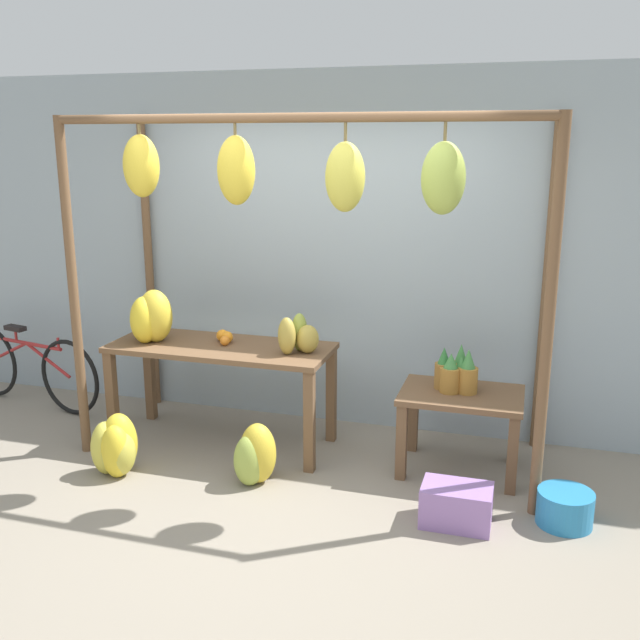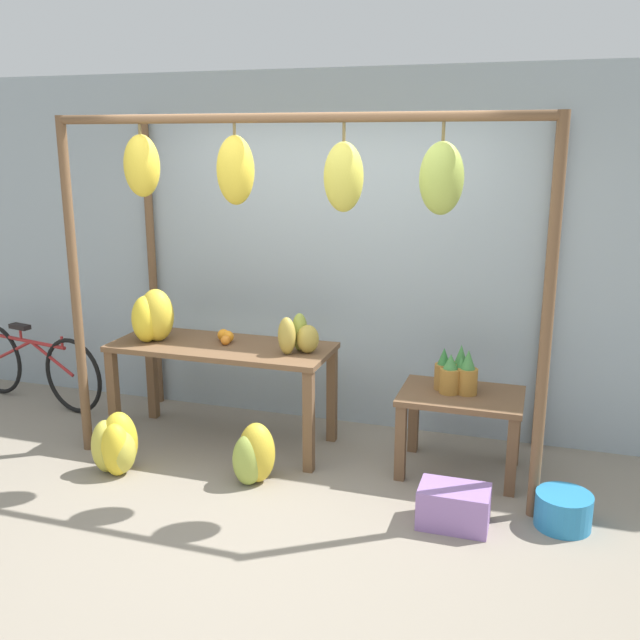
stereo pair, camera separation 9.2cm
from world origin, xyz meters
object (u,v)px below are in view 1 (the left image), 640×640
(orange_pile, at_px, (225,337))
(papaya_pile, at_px, (298,336))
(banana_pile_ground_right, at_px, (255,456))
(fruit_crate_white, at_px, (456,505))
(parked_bicycle, at_px, (29,367))
(banana_pile_on_table, at_px, (151,318))
(blue_bucket, at_px, (565,508))
(banana_pile_ground_left, at_px, (115,448))
(pineapple_cluster, at_px, (457,373))

(orange_pile, distance_m, papaya_pile, 0.63)
(banana_pile_ground_right, height_order, fruit_crate_white, banana_pile_ground_right)
(banana_pile_ground_right, distance_m, parked_bicycle, 2.59)
(banana_pile_on_table, bearing_deg, banana_pile_ground_right, -25.81)
(orange_pile, relative_size, blue_bucket, 0.54)
(banana_pile_on_table, height_order, fruit_crate_white, banana_pile_on_table)
(banana_pile_ground_left, distance_m, blue_bucket, 2.99)
(banana_pile_ground_left, bearing_deg, blue_bucket, 3.69)
(banana_pile_ground_right, bearing_deg, orange_pile, 127.57)
(pineapple_cluster, xyz_separation_m, banana_pile_ground_right, (-1.27, -0.61, -0.52))
(fruit_crate_white, relative_size, parked_bicycle, 0.26)
(fruit_crate_white, bearing_deg, papaya_pile, 150.99)
(banana_pile_on_table, xyz_separation_m, banana_pile_ground_left, (0.05, -0.66, -0.77))
(fruit_crate_white, bearing_deg, banana_pile_ground_left, -179.87)
(orange_pile, xyz_separation_m, fruit_crate_white, (1.85, -0.78, -0.70))
(pineapple_cluster, height_order, papaya_pile, papaya_pile)
(pineapple_cluster, bearing_deg, banana_pile_ground_left, -160.88)
(banana_pile_on_table, relative_size, papaya_pile, 1.21)
(fruit_crate_white, bearing_deg, banana_pile_on_table, 164.74)
(banana_pile_on_table, relative_size, blue_bucket, 1.19)
(banana_pile_on_table, distance_m, banana_pile_ground_left, 1.02)
(pineapple_cluster, bearing_deg, parked_bicycle, 176.87)
(banana_pile_on_table, bearing_deg, pineapple_cluster, 2.97)
(pineapple_cluster, bearing_deg, banana_pile_ground_right, -154.15)
(orange_pile, bearing_deg, banana_pile_on_table, -167.33)
(pineapple_cluster, xyz_separation_m, fruit_crate_white, (0.11, -0.77, -0.58))
(fruit_crate_white, xyz_separation_m, blue_bucket, (0.63, 0.19, -0.02))
(papaya_pile, bearing_deg, banana_pile_ground_right, -104.93)
(banana_pile_ground_right, height_order, blue_bucket, banana_pile_ground_right)
(papaya_pile, bearing_deg, parked_bicycle, 173.55)
(banana_pile_on_table, bearing_deg, parked_bicycle, 167.24)
(banana_pile_on_table, xyz_separation_m, orange_pile, (0.55, 0.12, -0.14))
(orange_pile, relative_size, pineapple_cluster, 0.56)
(orange_pile, xyz_separation_m, pineapple_cluster, (1.74, -0.00, -0.12))
(pineapple_cluster, bearing_deg, blue_bucket, -38.42)
(pineapple_cluster, relative_size, banana_pile_ground_left, 0.74)
(fruit_crate_white, height_order, parked_bicycle, parked_bicycle)
(blue_bucket, relative_size, parked_bicycle, 0.21)
(banana_pile_on_table, xyz_separation_m, fruit_crate_white, (2.40, -0.65, -0.84))
(banana_pile_ground_left, height_order, fruit_crate_white, banana_pile_ground_left)
(banana_pile_on_table, distance_m, orange_pile, 0.58)
(parked_bicycle, bearing_deg, banana_pile_on_table, -12.76)
(blue_bucket, relative_size, papaya_pile, 1.02)
(banana_pile_on_table, xyz_separation_m, pineapple_cluster, (2.29, 0.12, -0.26))
(blue_bucket, xyz_separation_m, parked_bicycle, (-4.46, 0.79, 0.24))
(banana_pile_ground_right, bearing_deg, papaya_pile, 75.07)
(blue_bucket, height_order, papaya_pile, papaya_pile)
(blue_bucket, distance_m, papaya_pile, 2.09)
(banana_pile_ground_left, xyz_separation_m, parked_bicycle, (-1.47, 0.98, 0.15))
(papaya_pile, bearing_deg, banana_pile_ground_left, -148.33)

